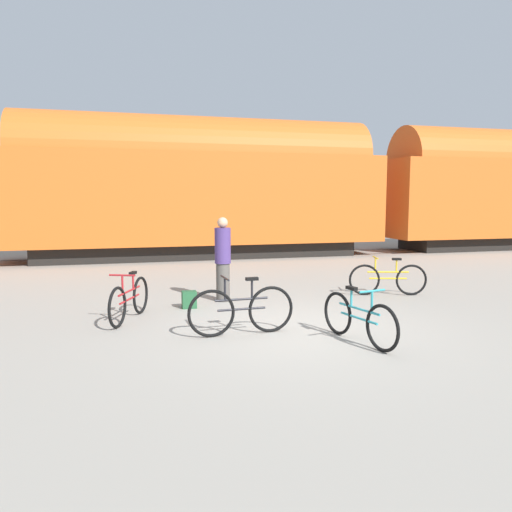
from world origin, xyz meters
name	(u,v)px	position (x,y,z in m)	size (l,w,h in m)	color
ground_plane	(298,329)	(0.00, 0.00, 0.00)	(80.00, 80.00, 0.00)	gray
freight_train	(199,184)	(0.00, 10.56, 2.67)	(42.63, 2.83, 5.08)	black
rail_near	(203,259)	(0.00, 9.84, 0.01)	(54.63, 0.07, 0.01)	#4C4238
rail_far	(197,255)	(0.00, 11.28, 0.01)	(54.63, 0.07, 0.01)	#4C4238
bicycle_maroon	(130,300)	(-2.68, 1.35, 0.37)	(0.73, 1.65, 0.87)	black
bicycle_teal	(359,319)	(0.61, -0.96, 0.36)	(0.50, 1.69, 0.85)	black
bicycle_black	(242,310)	(-0.99, -0.08, 0.40)	(1.74, 0.46, 0.94)	black
bicycle_yellow	(388,279)	(2.93, 2.23, 0.37)	(1.68, 0.57, 0.86)	black
person_in_purple	(223,259)	(-0.75, 2.57, 0.89)	(0.33, 0.33, 1.77)	#514C47
backpack	(189,300)	(-1.53, 2.07, 0.17)	(0.28, 0.20, 0.34)	#235633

